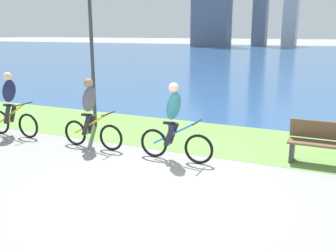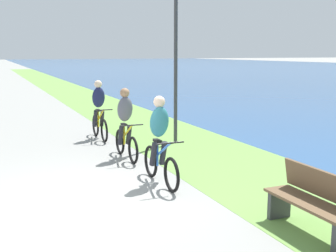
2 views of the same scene
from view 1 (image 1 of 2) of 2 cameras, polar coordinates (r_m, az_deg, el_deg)
ground_plane at (r=6.59m, az=-1.71°, el=-9.99°), size 300.00×300.00×0.00m
grass_strip_bayside at (r=9.80m, az=7.84°, el=-1.92°), size 120.00×3.00×0.01m
bay_water_surface at (r=46.11m, az=21.68°, el=9.83°), size 300.00×70.84×0.00m
cyclist_lead at (r=7.90m, az=0.95°, el=0.55°), size 1.69×0.52×1.68m
cyclist_trailing at (r=8.96m, az=-11.74°, el=1.86°), size 1.65×0.52×1.66m
cyclist_distant_rear at (r=10.64m, az=-22.82°, el=3.00°), size 1.66×0.52×1.69m
bench_near_path at (r=8.40m, az=22.94°, el=-2.48°), size 1.50×0.47×0.90m
lamppost_tall at (r=10.92m, az=-11.69°, el=14.44°), size 0.28×0.28×4.34m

